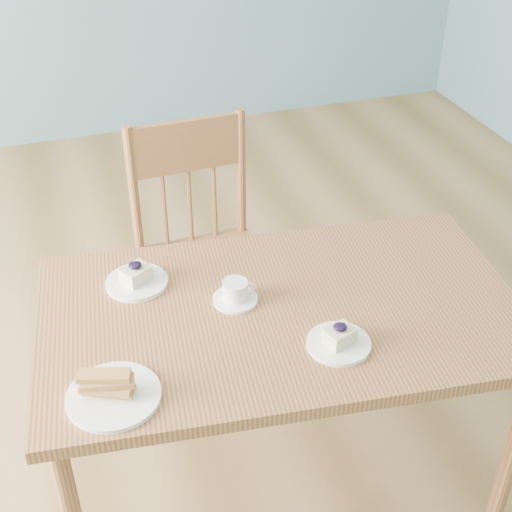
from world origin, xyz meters
TOP-DOWN VIEW (x-y plane):
  - room at (0.00, 0.00)m, footprint 5.01×5.01m
  - dining_table at (0.38, -0.22)m, footprint 1.34×0.86m
  - dining_chair at (0.32, 0.38)m, footprint 0.44×0.42m
  - cheesecake_plate_near at (0.47, -0.40)m, footprint 0.16×0.16m
  - cheesecake_plate_far at (0.04, 0.00)m, footprint 0.17×0.17m
  - coffee_cup at (0.28, -0.15)m, footprint 0.12×0.12m
  - biscotti_plate at (-0.08, -0.41)m, footprint 0.22×0.22m

SIDE VIEW (x-z plane):
  - dining_chair at x=0.32m, z-range 0.01..0.93m
  - dining_table at x=0.38m, z-range 0.27..0.95m
  - cheesecake_plate_near at x=0.47m, z-range 0.66..0.73m
  - cheesecake_plate_far at x=0.04m, z-range 0.66..0.73m
  - biscotti_plate at x=-0.08m, z-range 0.66..0.73m
  - coffee_cup at x=0.28m, z-range 0.67..0.73m
  - room at x=0.00m, z-range -0.01..2.71m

